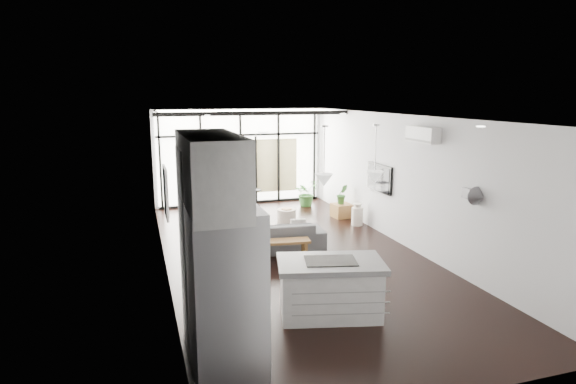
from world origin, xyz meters
TOP-DOWN VIEW (x-y plane):
  - floor at (0.00, 0.00)m, footprint 5.00×10.00m
  - ceiling at (0.00, 0.00)m, footprint 5.00×10.00m
  - wall_left at (-2.50, 0.00)m, footprint 0.02×10.00m
  - wall_right at (2.50, 0.00)m, footprint 0.02×10.00m
  - wall_back at (0.00, 5.00)m, footprint 5.00×0.02m
  - wall_front at (0.00, -5.00)m, footprint 5.00×0.02m
  - glazing at (0.00, 4.88)m, footprint 5.00×0.20m
  - skylight at (0.00, 4.00)m, footprint 4.70×1.90m
  - neighbour_building at (0.00, 4.95)m, footprint 3.50×0.02m
  - island at (-0.32, -2.75)m, footprint 1.71×1.25m
  - cooktop at (-0.32, -2.75)m, footprint 0.84×0.65m
  - fridge at (-2.05, -3.85)m, footprint 0.78×0.98m
  - appliance_column at (-2.11, -3.05)m, footprint 0.67×0.70m
  - upper_cabinets at (-2.12, -3.50)m, footprint 0.62×1.75m
  - pendant_left at (-0.40, -2.65)m, footprint 0.26×0.26m
  - pendant_right at (0.40, -2.65)m, footprint 0.26×0.26m
  - sofa at (-0.28, 0.39)m, footprint 2.13×0.76m
  - console_bench at (-0.42, -0.27)m, footprint 1.35×0.49m
  - pouf at (0.59, 2.31)m, footprint 0.48×0.48m
  - crate at (2.20, 2.52)m, footprint 0.52×0.52m
  - plant_tall at (1.75, 4.04)m, footprint 0.96×1.00m
  - plant_crate at (2.20, 2.52)m, footprint 0.34×0.56m
  - milk_can at (2.24, 1.66)m, footprint 0.29×0.29m
  - bistro_set at (-0.21, 4.49)m, footprint 1.74×0.99m
  - tv at (2.46, 1.00)m, footprint 0.05×1.10m
  - ac_unit at (2.38, -0.80)m, footprint 0.22×0.90m
  - framed_art at (-2.47, -0.50)m, footprint 0.04×0.70m

SIDE VIEW (x-z plane):
  - floor at x=0.00m, z-range 0.00..0.00m
  - crate at x=2.20m, z-range 0.00..0.36m
  - pouf at x=0.59m, z-range 0.00..0.38m
  - console_bench at x=-0.42m, z-range 0.00..0.42m
  - milk_can at x=2.24m, z-range 0.00..0.56m
  - plant_tall at x=1.75m, z-range 0.00..0.61m
  - bistro_set at x=-0.21m, z-range 0.00..0.79m
  - sofa at x=-0.28m, z-range 0.00..0.82m
  - island at x=-0.32m, z-range 0.00..0.84m
  - plant_crate at x=2.20m, z-range 0.36..0.59m
  - cooktop at x=-0.32m, z-range 0.84..0.85m
  - fridge at x=-2.05m, z-range 0.00..2.02m
  - neighbour_building at x=0.00m, z-range 0.30..1.90m
  - appliance_column at x=-2.11m, z-range 0.00..2.58m
  - tv at x=2.46m, z-range 0.98..1.62m
  - wall_left at x=-2.50m, z-range 0.00..2.80m
  - wall_right at x=2.50m, z-range 0.00..2.80m
  - wall_back at x=0.00m, z-range 0.00..2.80m
  - wall_front at x=0.00m, z-range 0.00..2.80m
  - glazing at x=0.00m, z-range 0.00..2.80m
  - framed_art at x=-2.47m, z-range 1.10..2.00m
  - pendant_left at x=-0.40m, z-range 1.93..2.11m
  - pendant_right at x=0.40m, z-range 1.93..2.11m
  - upper_cabinets at x=-2.12m, z-range 1.92..2.78m
  - ac_unit at x=2.38m, z-range 2.30..2.60m
  - skylight at x=0.00m, z-range 2.74..2.80m
  - ceiling at x=0.00m, z-range 2.80..2.80m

